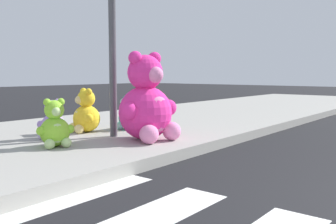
# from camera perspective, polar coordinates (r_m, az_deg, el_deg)

# --- Properties ---
(sidewalk) EXTENTS (28.00, 4.40, 0.15)m
(sidewalk) POSITION_cam_1_polar(r_m,az_deg,el_deg) (5.94, -20.57, -4.60)
(sidewalk) COLOR #9E9B93
(sidewalk) RESTS_ON ground_plane
(sign_pole) EXTENTS (0.56, 0.11, 3.20)m
(sign_pole) POSITION_cam_1_polar(r_m,az_deg,el_deg) (5.85, -8.36, 12.99)
(sign_pole) COLOR #4C4C51
(sign_pole) RESTS_ON sidewalk
(plush_pink_large) EXTENTS (0.98, 0.88, 1.27)m
(plush_pink_large) POSITION_cam_1_polar(r_m,az_deg,el_deg) (5.49, -3.16, 1.09)
(plush_pink_large) COLOR #F22D93
(plush_pink_large) RESTS_ON sidewalk
(plush_lime) EXTENTS (0.46, 0.46, 0.64)m
(plush_lime) POSITION_cam_1_polar(r_m,az_deg,el_deg) (5.20, -16.56, -2.23)
(plush_lime) COLOR #8CD133
(plush_lime) RESTS_ON sidewalk
(plush_lavender) EXTENTS (0.43, 0.41, 0.59)m
(plush_lavender) POSITION_cam_1_polar(r_m,az_deg,el_deg) (5.88, -16.94, -1.51)
(plush_lavender) COLOR #B28CD8
(plush_lavender) RESTS_ON sidewalk
(plush_yellow) EXTENTS (0.51, 0.54, 0.72)m
(plush_yellow) POSITION_cam_1_polar(r_m,az_deg,el_deg) (6.36, -12.30, -0.38)
(plush_yellow) COLOR yellow
(plush_yellow) RESTS_ON sidewalk
(plush_teal) EXTENTS (0.45, 0.46, 0.64)m
(plush_teal) POSITION_cam_1_polar(r_m,az_deg,el_deg) (6.59, -5.91, -0.34)
(plush_teal) COLOR teal
(plush_teal) RESTS_ON sidewalk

